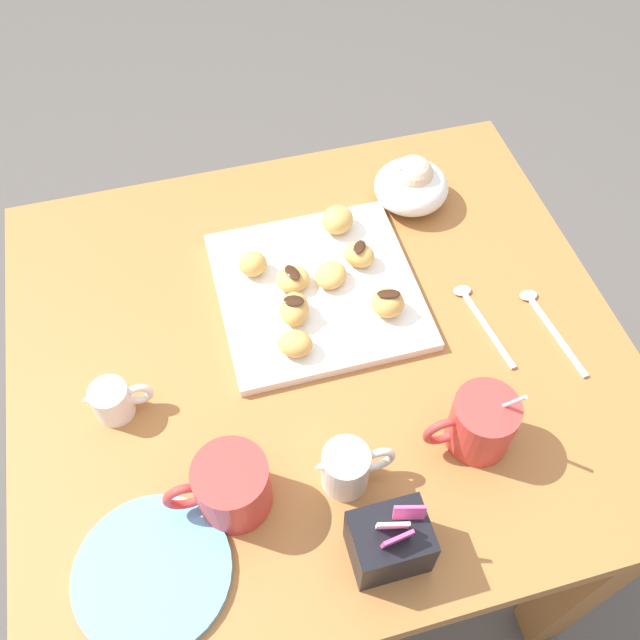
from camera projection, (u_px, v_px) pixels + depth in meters
name	position (u px, v px, depth m)	size (l,w,h in m)	color
ground_plane	(320.00, 516.00, 1.60)	(8.00, 8.00, 0.00)	#514C47
dining_table	(319.00, 392.00, 1.12)	(0.89, 0.81, 0.73)	#A36633
pastry_plate_square	(317.00, 290.00, 1.05)	(0.30, 0.30, 0.02)	white
coffee_mug_red_left	(481.00, 422.00, 0.88)	(0.12, 0.09, 0.13)	red
coffee_mug_red_right	(231.00, 485.00, 0.83)	(0.13, 0.09, 0.09)	red
cream_pitcher_white	(347.00, 467.00, 0.85)	(0.10, 0.06, 0.07)	white
sugar_caddy	(391.00, 541.00, 0.80)	(0.09, 0.07, 0.11)	black
ice_cream_bowl	(411.00, 184.00, 1.14)	(0.12, 0.12, 0.09)	white
chocolate_sauce_pitcher	(112.00, 400.00, 0.92)	(0.09, 0.05, 0.06)	white
saucer_sky_left	(152.00, 573.00, 0.81)	(0.19, 0.19, 0.01)	#66A8DB
loose_spoon_near_saucer	(478.00, 314.00, 1.03)	(0.04, 0.16, 0.01)	silver
loose_spoon_by_plate	(547.00, 322.00, 1.02)	(0.03, 0.16, 0.01)	silver
beignet_0	(253.00, 264.00, 1.05)	(0.04, 0.04, 0.04)	#DBA351
beignet_1	(359.00, 255.00, 1.06)	(0.04, 0.05, 0.03)	#DBA351
chocolate_drizzle_1	(360.00, 247.00, 1.04)	(0.03, 0.02, 0.01)	#381E11
beignet_2	(388.00, 303.00, 1.00)	(0.05, 0.05, 0.04)	#DBA351
chocolate_drizzle_2	(389.00, 294.00, 0.99)	(0.03, 0.02, 0.01)	#381E11
beignet_3	(331.00, 275.00, 1.04)	(0.05, 0.05, 0.03)	#DBA351
beignet_4	(337.00, 220.00, 1.10)	(0.05, 0.05, 0.04)	#DBA351
beignet_5	(295.00, 344.00, 0.97)	(0.05, 0.04, 0.03)	#DBA351
beignet_6	(294.00, 309.00, 1.00)	(0.04, 0.06, 0.04)	#DBA351
chocolate_drizzle_6	(294.00, 301.00, 0.98)	(0.03, 0.02, 0.01)	#381E11
beignet_7	(293.00, 279.00, 1.04)	(0.05, 0.05, 0.03)	#DBA351
chocolate_drizzle_7	(292.00, 272.00, 1.02)	(0.03, 0.02, 0.01)	#381E11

